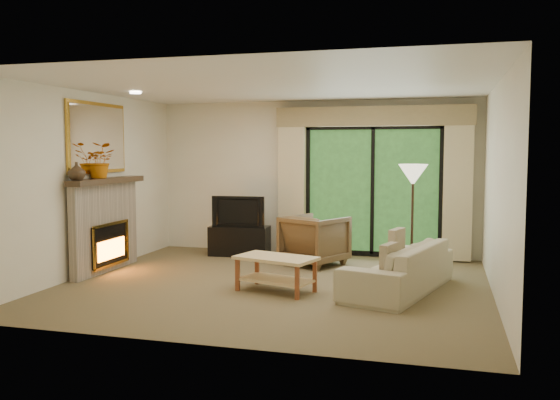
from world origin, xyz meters
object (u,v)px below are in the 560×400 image
(sofa, at_px, (398,267))
(coffee_table, at_px, (276,274))
(armchair, at_px, (315,240))
(media_console, at_px, (240,241))

(sofa, xyz_separation_m, coffee_table, (-1.48, -0.43, -0.08))
(armchair, height_order, coffee_table, armchair)
(armchair, xyz_separation_m, sofa, (1.38, -1.39, -0.09))
(media_console, height_order, sofa, sofa)
(sofa, distance_m, coffee_table, 1.55)
(armchair, relative_size, sofa, 0.41)
(media_console, xyz_separation_m, coffee_table, (1.29, -2.29, -0.02))
(media_console, distance_m, armchair, 1.48)
(media_console, bearing_deg, sofa, -37.68)
(armchair, height_order, sofa, armchair)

